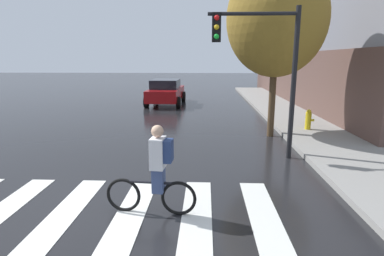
{
  "coord_description": "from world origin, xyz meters",
  "views": [
    {
      "loc": [
        2.64,
        -5.11,
        2.82
      ],
      "look_at": [
        2.32,
        2.31,
        1.17
      ],
      "focal_mm": 29.07,
      "sensor_mm": 36.0,
      "label": 1
    }
  ],
  "objects_px": {
    "sedan_mid": "(166,92)",
    "street_tree_near": "(277,19)",
    "fire_hydrant": "(308,120)",
    "traffic_light_near": "(265,58)",
    "cyclist": "(157,171)"
  },
  "relations": [
    {
      "from": "sedan_mid",
      "to": "street_tree_near",
      "type": "distance_m",
      "value": 10.04
    },
    {
      "from": "sedan_mid",
      "to": "street_tree_near",
      "type": "xyz_separation_m",
      "value": [
        4.93,
        -8.08,
        3.35
      ]
    },
    {
      "from": "fire_hydrant",
      "to": "traffic_light_near",
      "type": "bearing_deg",
      "value": -126.62
    },
    {
      "from": "sedan_mid",
      "to": "fire_hydrant",
      "type": "bearing_deg",
      "value": -49.26
    },
    {
      "from": "cyclist",
      "to": "fire_hydrant",
      "type": "height_order",
      "value": "cyclist"
    },
    {
      "from": "cyclist",
      "to": "street_tree_near",
      "type": "bearing_deg",
      "value": 61.68
    },
    {
      "from": "cyclist",
      "to": "fire_hydrant",
      "type": "bearing_deg",
      "value": 54.0
    },
    {
      "from": "sedan_mid",
      "to": "street_tree_near",
      "type": "bearing_deg",
      "value": -58.62
    },
    {
      "from": "traffic_light_near",
      "to": "fire_hydrant",
      "type": "distance_m",
      "value": 4.62
    },
    {
      "from": "sedan_mid",
      "to": "cyclist",
      "type": "bearing_deg",
      "value": -83.5
    },
    {
      "from": "cyclist",
      "to": "traffic_light_near",
      "type": "height_order",
      "value": "traffic_light_near"
    },
    {
      "from": "traffic_light_near",
      "to": "fire_hydrant",
      "type": "xyz_separation_m",
      "value": [
        2.38,
        3.2,
        -2.33
      ]
    },
    {
      "from": "sedan_mid",
      "to": "traffic_light_near",
      "type": "relative_size",
      "value": 1.1
    },
    {
      "from": "traffic_light_near",
      "to": "street_tree_near",
      "type": "relative_size",
      "value": 0.68
    },
    {
      "from": "cyclist",
      "to": "traffic_light_near",
      "type": "distance_m",
      "value": 4.73
    }
  ]
}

